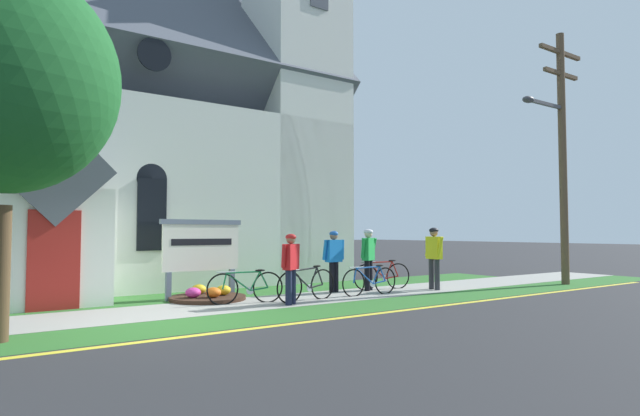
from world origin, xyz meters
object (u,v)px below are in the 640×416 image
bicycle_blue (382,276)px  cyclist_in_green_jersey (368,254)px  bicycle_red (246,287)px  cyclist_in_orange_jersey (434,253)px  cyclist_in_white_jersey (334,256)px  bicycle_green (307,285)px  verge_sapling (7,80)px  cyclist_in_red_jersey (291,264)px  roadside_conifer (308,186)px  utility_pole (561,144)px  church_sign (202,247)px  bicycle_silver (370,281)px

bicycle_blue → cyclist_in_green_jersey: cyclist_in_green_jersey is taller
bicycle_red → cyclist_in_orange_jersey: 5.68m
cyclist_in_white_jersey → cyclist_in_orange_jersey: cyclist_in_orange_jersey is taller
cyclist_in_white_jersey → cyclist_in_green_jersey: size_ratio=0.97×
bicycle_blue → bicycle_red: (-4.49, -0.40, -0.01)m
bicycle_green → verge_sapling: verge_sapling is taller
cyclist_in_red_jersey → roadside_conifer: bearing=55.1°
cyclist_in_white_jersey → cyclist_in_green_jersey: bearing=-13.3°
cyclist_in_green_jersey → bicycle_green: bearing=-163.3°
cyclist_in_white_jersey → utility_pole: bearing=-18.5°
cyclist_in_red_jersey → verge_sapling: (-5.56, -0.84, 3.03)m
church_sign → utility_pole: utility_pole is taller
cyclist_in_orange_jersey → cyclist_in_white_jersey: bearing=157.7°
church_sign → roadside_conifer: size_ratio=0.36×
church_sign → cyclist_in_red_jersey: 2.56m
bicycle_green → bicycle_blue: bearing=14.8°
bicycle_silver → bicycle_green: (-1.96, -0.01, 0.02)m
cyclist_in_white_jersey → cyclist_in_red_jersey: cyclist_in_white_jersey is taller
church_sign → bicycle_silver: size_ratio=1.18×
bicycle_silver → roadside_conifer: (4.14, 9.32, 3.38)m
bicycle_blue → cyclist_in_red_jersey: cyclist_in_red_jersey is taller
verge_sapling → church_sign: bearing=35.3°
bicycle_blue → verge_sapling: 10.16m
bicycle_silver → cyclist_in_red_jersey: bearing=-172.9°
utility_pole → bicycle_blue: bearing=158.3°
verge_sapling → cyclist_in_green_jersey: bearing=12.4°
church_sign → cyclist_in_green_jersey: size_ratio=1.23×
bicycle_silver → cyclist_in_green_jersey: (0.58, 0.75, 0.64)m
bicycle_green → roadside_conifer: bearing=56.8°
church_sign → utility_pole: (10.53, -3.29, 3.17)m
bicycle_blue → cyclist_in_white_jersey: bearing=173.5°
cyclist_in_green_jersey → verge_sapling: size_ratio=0.30×
bicycle_blue → verge_sapling: bearing=-168.0°
bicycle_red → cyclist_in_orange_jersey: size_ratio=1.00×
utility_pole → verge_sapling: bearing=179.1°
cyclist_in_red_jersey → verge_sapling: size_ratio=0.28×
bicycle_silver → roadside_conifer: 10.74m
verge_sapling → bicycle_red: bearing=18.2°
bicycle_silver → utility_pole: bearing=-11.8°
bicycle_green → cyclist_in_white_jersey: cyclist_in_white_jersey is taller
bicycle_silver → cyclist_in_orange_jersey: 2.37m
church_sign → verge_sapling: (-4.31, -3.05, 2.70)m
bicycle_red → cyclist_in_white_jersey: 3.02m
cyclist_in_white_jersey → cyclist_in_red_jersey: (-2.16, -1.32, -0.05)m
bicycle_blue → utility_pole: bearing=-21.7°
cyclist_in_red_jersey → cyclist_in_green_jersey: 3.36m
utility_pole → roadside_conifer: utility_pole is taller
bicycle_red → cyclist_in_red_jersey: bearing=-44.7°
bicycle_red → cyclist_in_green_jersey: 3.99m
cyclist_in_white_jersey → cyclist_in_green_jersey: (1.02, -0.24, 0.04)m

